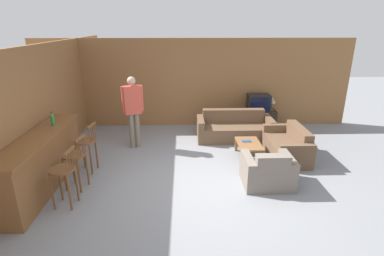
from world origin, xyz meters
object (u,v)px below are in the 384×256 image
at_px(bar_chair_near, 63,174).
at_px(person_by_window, 133,108).
at_px(bar_chair_mid, 75,159).
at_px(armchair_near, 268,172).
at_px(tv_unit, 257,119).
at_px(tv, 259,103).
at_px(bar_chair_far, 86,145).
at_px(loveseat_right, 288,146).
at_px(coffee_table, 249,145).
at_px(couch_far, 234,129).
at_px(bottle, 52,119).
at_px(table_lamp, 272,100).
at_px(book_on_table, 246,141).

distance_m(bar_chair_near, person_by_window, 2.72).
relative_size(bar_chair_mid, armchair_near, 1.13).
bearing_deg(tv_unit, tv, -90.00).
distance_m(bar_chair_far, loveseat_right, 4.53).
bearing_deg(coffee_table, bar_chair_far, -170.55).
bearing_deg(couch_far, bar_chair_mid, -143.78).
bearing_deg(tv_unit, couch_far, -133.33).
xyz_separation_m(bar_chair_mid, armchair_near, (3.66, 0.01, -0.32)).
xyz_separation_m(bar_chair_far, tv_unit, (4.25, 2.69, -0.33)).
bearing_deg(person_by_window, bar_chair_mid, -111.81).
bearing_deg(bar_chair_near, bar_chair_far, 90.00).
relative_size(bar_chair_far, coffee_table, 1.24).
height_order(bar_chair_near, loveseat_right, bar_chair_near).
bearing_deg(bottle, bar_chair_near, -64.35).
height_order(bar_chair_mid, armchair_near, bar_chair_mid).
xyz_separation_m(couch_far, table_lamp, (1.24, 0.89, 0.56)).
distance_m(bar_chair_mid, couch_far, 4.24).
relative_size(couch_far, bottle, 7.12).
xyz_separation_m(bar_chair_mid, bar_chair_far, (0.00, 0.69, 0.00)).
bearing_deg(tv_unit, bottle, -150.19).
height_order(bar_chair_near, bar_chair_far, same).
relative_size(coffee_table, person_by_window, 0.47).
bearing_deg(tv, book_on_table, -110.37).
xyz_separation_m(bar_chair_near, person_by_window, (0.80, 2.57, 0.43)).
relative_size(bar_chair_far, table_lamp, 2.52).
bearing_deg(tv, bar_chair_far, -147.68).
bearing_deg(table_lamp, book_on_table, -119.75).
distance_m(loveseat_right, tv, 2.16).
bearing_deg(book_on_table, bar_chair_near, -150.71).
bearing_deg(couch_far, bar_chair_far, -152.13).
distance_m(armchair_near, tv_unit, 3.43).
xyz_separation_m(book_on_table, person_by_window, (-2.71, 0.60, 0.67)).
distance_m(bar_chair_far, table_lamp, 5.38).
height_order(coffee_table, person_by_window, person_by_window).
bearing_deg(bar_chair_mid, couch_far, 36.22).
height_order(bar_chair_near, bottle, bottle).
bearing_deg(person_by_window, book_on_table, -12.49).
bearing_deg(tv_unit, bar_chair_mid, -141.45).
bearing_deg(book_on_table, tv, 69.63).
bearing_deg(person_by_window, bottle, -135.11).
bearing_deg(tv, table_lamp, 0.44).
height_order(bottle, book_on_table, bottle).
height_order(loveseat_right, table_lamp, table_lamp).
xyz_separation_m(couch_far, book_on_table, (0.10, -1.11, 0.09)).
relative_size(armchair_near, tv, 1.46).
bearing_deg(coffee_table, tv, 71.66).
distance_m(bottle, person_by_window, 1.94).
bearing_deg(armchair_near, table_lamp, 73.59).
distance_m(bar_chair_far, couch_far, 3.87).
height_order(bar_chair_far, coffee_table, bar_chair_far).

